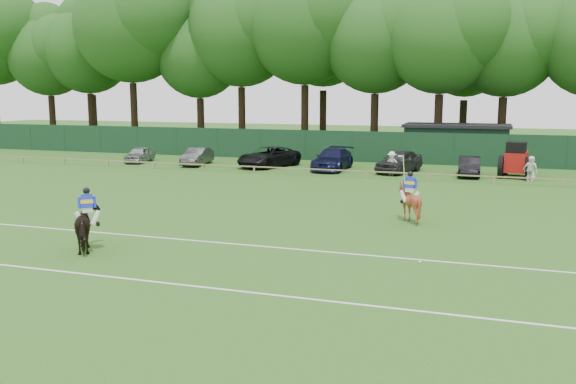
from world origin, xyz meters
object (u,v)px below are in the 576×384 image
at_px(horse_chestnut, 409,203).
at_px(suv_black, 269,157).
at_px(horse_dark, 88,226).
at_px(sedan_grey, 197,157).
at_px(polo_ball, 420,262).
at_px(sedan_navy, 333,159).
at_px(hatch_grey, 399,161).
at_px(tractor, 516,161).
at_px(spectator_left, 392,163).
at_px(estate_black, 469,166).
at_px(sedan_silver, 140,155).
at_px(spectator_mid, 530,170).
at_px(utility_shed, 456,143).
at_px(spectator_right, 531,168).

distance_m(horse_chestnut, suv_black, 20.76).
height_order(horse_dark, horse_chestnut, horse_dark).
distance_m(sedan_grey, polo_ball, 29.70).
height_order(sedan_navy, hatch_grey, hatch_grey).
height_order(horse_dark, tractor, tractor).
bearing_deg(spectator_left, estate_black, 20.71).
bearing_deg(horse_dark, sedan_navy, -134.01).
bearing_deg(sedan_silver, tractor, -8.15).
bearing_deg(tractor, sedan_silver, -172.36).
bearing_deg(spectator_left, polo_ball, -72.80).
distance_m(sedan_silver, polo_ball, 33.56).
height_order(horse_dark, spectator_mid, horse_dark).
relative_size(sedan_grey, tractor, 1.33).
bearing_deg(estate_black, sedan_silver, 177.64).
bearing_deg(horse_chestnut, spectator_mid, -104.97).
height_order(horse_dark, utility_shed, utility_shed).
bearing_deg(horse_chestnut, tractor, -100.47).
height_order(spectator_left, tractor, tractor).
xyz_separation_m(estate_black, spectator_mid, (3.73, -1.43, 0.11)).
xyz_separation_m(horse_dark, sedan_grey, (-8.02, 24.42, -0.21)).
xyz_separation_m(horse_dark, spectator_left, (7.25, 23.29, -0.06)).
distance_m(estate_black, tractor, 2.99).
bearing_deg(utility_shed, estate_black, -81.23).
height_order(horse_dark, estate_black, horse_dark).
relative_size(spectator_left, polo_ball, 18.25).
relative_size(horse_dark, sedan_grey, 0.51).
distance_m(estate_black, polo_ball, 22.58).
bearing_deg(sedan_navy, estate_black, -1.39).
xyz_separation_m(sedan_silver, hatch_grey, (20.80, 0.34, 0.17)).
xyz_separation_m(hatch_grey, spectator_left, (-0.26, -1.71, 0.02)).
distance_m(spectator_mid, spectator_right, 0.48).
relative_size(hatch_grey, spectator_left, 2.86).
height_order(sedan_grey, polo_ball, sedan_grey).
distance_m(estate_black, utility_shed, 9.01).
xyz_separation_m(horse_dark, spectator_mid, (16.01, 23.20, -0.11)).
height_order(sedan_grey, sedan_navy, sedan_navy).
xyz_separation_m(sedan_grey, tractor, (23.23, 0.41, 0.46)).
distance_m(spectator_mid, polo_ball, 21.62).
distance_m(sedan_grey, utility_shed, 21.00).
bearing_deg(sedan_silver, spectator_mid, -11.35).
bearing_deg(estate_black, sedan_navy, 175.60).
bearing_deg(polo_ball, spectator_mid, 78.02).
bearing_deg(suv_black, sedan_silver, -157.95).
bearing_deg(suv_black, sedan_grey, -153.40).
bearing_deg(sedan_silver, estate_black, -8.57).
xyz_separation_m(sedan_silver, sedan_grey, (5.27, -0.24, 0.04)).
bearing_deg(sedan_grey, spectator_right, -8.44).
height_order(sedan_silver, spectator_left, spectator_left).
relative_size(estate_black, spectator_right, 2.54).
xyz_separation_m(horse_dark, sedan_navy, (2.68, 24.98, -0.11)).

